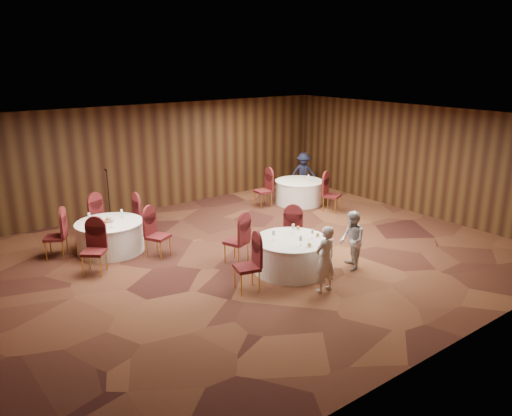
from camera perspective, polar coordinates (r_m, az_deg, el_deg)
ground at (r=11.87m, az=-0.19°, el=-5.48°), size 12.00×12.00×0.00m
room_shell at (r=11.27m, az=-0.20°, el=3.80°), size 12.00×12.00×12.00m
table_main at (r=10.96m, az=4.02°, el=-5.37°), size 1.64×1.64×0.74m
table_left at (r=12.53m, az=-16.31°, el=-3.14°), size 1.60×1.60×0.74m
table_right at (r=16.06m, az=4.94°, el=1.86°), size 1.54×1.54×0.74m
chairs_main at (r=11.13m, az=0.49°, el=-4.27°), size 2.87×1.98×1.00m
chairs_left at (r=12.51m, az=-16.41°, el=-2.56°), size 2.91×3.05×1.00m
chairs_right at (r=15.42m, az=4.70°, el=1.71°), size 1.97×2.31×1.00m
tabletop_main at (r=10.86m, az=5.22°, el=-2.99°), size 1.02×1.10×0.22m
tabletop_left at (r=12.39m, az=-16.52°, el=-1.20°), size 0.81×0.83×0.22m
tabletop_right at (r=15.88m, az=6.03°, el=3.60°), size 0.08×0.08×0.22m
mic_stand at (r=14.29m, az=-16.36°, el=-0.26°), size 0.24×0.24×1.63m
woman_a at (r=9.99m, az=7.91°, el=-5.81°), size 0.50×0.33×1.38m
woman_b at (r=11.17m, az=10.89°, el=-3.65°), size 0.76×0.81×1.32m
man_c at (r=17.27m, az=5.42°, el=4.01°), size 1.04×0.94×1.39m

